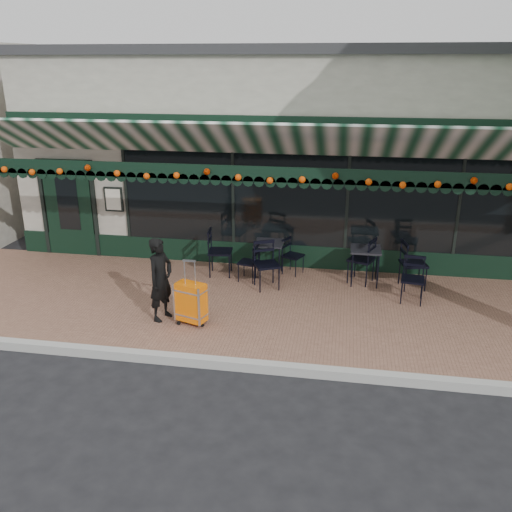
% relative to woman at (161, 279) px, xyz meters
% --- Properties ---
extents(ground, '(80.00, 80.00, 0.00)m').
position_rel_woman_xyz_m(ground, '(1.67, -1.09, -0.88)').
color(ground, black).
rests_on(ground, ground).
extents(sidewalk, '(18.00, 4.00, 0.15)m').
position_rel_woman_xyz_m(sidewalk, '(1.67, 0.91, -0.81)').
color(sidewalk, brown).
rests_on(sidewalk, ground).
extents(curb, '(18.00, 0.16, 0.15)m').
position_rel_woman_xyz_m(curb, '(1.67, -1.17, -0.81)').
color(curb, '#9E9E99').
rests_on(curb, ground).
extents(restaurant_building, '(12.00, 9.60, 4.50)m').
position_rel_woman_xyz_m(restaurant_building, '(1.67, 6.74, 1.39)').
color(restaurant_building, gray).
rests_on(restaurant_building, ground).
extents(woman, '(0.52, 0.62, 1.46)m').
position_rel_woman_xyz_m(woman, '(0.00, 0.00, 0.00)').
color(woman, black).
rests_on(woman, sidewalk).
extents(suitcase, '(0.56, 0.42, 1.14)m').
position_rel_woman_xyz_m(suitcase, '(0.55, -0.10, -0.35)').
color(suitcase, orange).
rests_on(suitcase, sidewalk).
extents(cafe_table_a, '(0.60, 0.60, 0.74)m').
position_rel_woman_xyz_m(cafe_table_a, '(3.48, 2.21, -0.07)').
color(cafe_table_a, black).
rests_on(cafe_table_a, sidewalk).
extents(cafe_table_b, '(0.59, 0.59, 0.72)m').
position_rel_woman_xyz_m(cafe_table_b, '(1.53, 2.32, -0.08)').
color(cafe_table_b, black).
rests_on(cafe_table_b, sidewalk).
extents(chair_a_left, '(0.62, 0.62, 0.95)m').
position_rel_woman_xyz_m(chair_a_left, '(3.41, 2.25, -0.25)').
color(chair_a_left, black).
rests_on(chair_a_left, sidewalk).
extents(chair_a_right, '(0.58, 0.58, 0.98)m').
position_rel_woman_xyz_m(chair_a_right, '(4.41, 2.13, -0.24)').
color(chair_a_right, black).
rests_on(chair_a_right, sidewalk).
extents(chair_a_front, '(0.48, 0.48, 0.87)m').
position_rel_woman_xyz_m(chair_a_front, '(4.33, 1.44, -0.30)').
color(chair_a_front, black).
rests_on(chair_a_front, sidewalk).
extents(chair_b_left, '(0.44, 0.44, 0.76)m').
position_rel_woman_xyz_m(chair_b_left, '(1.15, 1.97, -0.35)').
color(chair_b_left, black).
rests_on(chair_b_left, sidewalk).
extents(chair_b_right, '(0.51, 0.51, 0.77)m').
position_rel_woman_xyz_m(chair_b_right, '(2.01, 2.49, -0.34)').
color(chair_b_right, black).
rests_on(chair_b_right, sidewalk).
extents(chair_b_front, '(0.63, 0.63, 0.94)m').
position_rel_woman_xyz_m(chair_b_front, '(1.58, 1.64, -0.26)').
color(chair_b_front, black).
rests_on(chair_b_front, sidewalk).
extents(chair_solo, '(0.55, 0.55, 0.99)m').
position_rel_woman_xyz_m(chair_solo, '(0.53, 2.18, -0.23)').
color(chair_solo, black).
rests_on(chair_solo, sidewalk).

